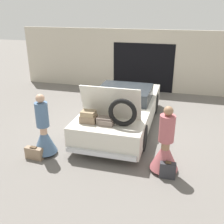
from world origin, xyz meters
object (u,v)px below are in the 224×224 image
at_px(suitcase_beside_right_person, 168,170).
at_px(person_left, 44,134).
at_px(person_right, 165,149).
at_px(suitcase_beside_left_person, 34,153).
at_px(car, 122,109).

bearing_deg(suitcase_beside_right_person, person_left, 176.56).
distance_m(person_left, person_right, 3.16).
relative_size(person_right, suitcase_beside_right_person, 3.96).
xyz_separation_m(person_right, suitcase_beside_left_person, (-3.33, -0.36, -0.43)).
height_order(car, suitcase_beside_left_person, car).
relative_size(car, suitcase_beside_right_person, 11.29).
height_order(person_right, suitcase_beside_left_person, person_right).
relative_size(car, person_right, 2.85).
bearing_deg(suitcase_beside_left_person, person_left, 58.73).
bearing_deg(person_left, person_right, 104.59).
bearing_deg(person_right, suitcase_beside_right_person, -164.85).
bearing_deg(suitcase_beside_left_person, suitcase_beside_right_person, 1.57).
bearing_deg(person_right, car, 28.19).
distance_m(person_left, suitcase_beside_left_person, 0.56).
bearing_deg(suitcase_beside_left_person, car, 56.21).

